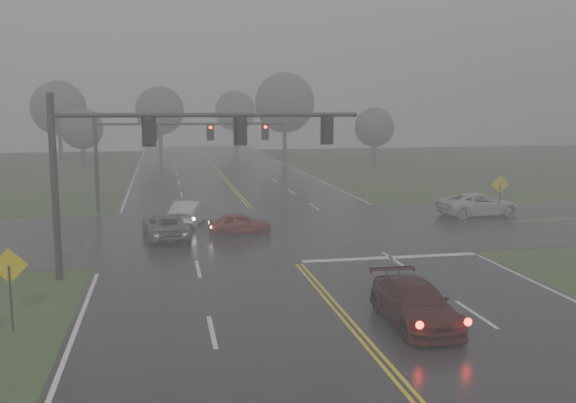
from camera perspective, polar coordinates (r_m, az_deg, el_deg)
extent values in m
cube|color=black|center=(34.75, -1.10, -3.25)|extent=(18.00, 160.00, 0.02)
cube|color=black|center=(36.68, -1.64, -2.63)|extent=(120.00, 14.00, 0.02)
cube|color=silver|center=(30.60, 9.10, -4.99)|extent=(8.50, 0.50, 0.01)
imported|color=#380A0A|center=(21.77, 11.15, -10.66)|extent=(1.99, 4.79, 1.39)
imported|color=maroon|center=(35.79, -4.27, -2.93)|extent=(3.52, 1.43, 1.20)
imported|color=#BABDC2|center=(39.13, -8.71, -2.02)|extent=(2.72, 4.59, 1.43)
imported|color=#54575B|center=(35.22, -10.80, -3.25)|extent=(2.70, 4.95, 1.32)
imported|color=silver|center=(43.43, 16.56, -1.23)|extent=(5.52, 2.90, 1.48)
cylinder|color=black|center=(27.54, -20.03, 1.14)|extent=(0.30, 0.30, 7.60)
cylinder|color=black|center=(27.34, -20.35, 7.30)|extent=(0.19, 0.19, 0.84)
cylinder|color=black|center=(27.07, -6.91, 7.64)|extent=(12.63, 0.19, 0.19)
cube|color=black|center=(27.02, -12.27, 6.17)|extent=(0.36, 0.30, 1.11)
cube|color=black|center=(27.19, -12.26, 6.18)|extent=(0.58, 0.03, 1.32)
cube|color=black|center=(27.21, -4.22, 6.35)|extent=(0.36, 0.30, 1.11)
cube|color=black|center=(27.38, -4.26, 6.36)|extent=(0.58, 0.03, 1.32)
cube|color=black|center=(27.91, 3.58, 6.41)|extent=(0.36, 0.30, 1.11)
cube|color=black|center=(28.08, 3.49, 6.43)|extent=(0.58, 0.03, 1.32)
cylinder|color=black|center=(44.12, -16.67, 3.28)|extent=(0.26, 0.26, 6.67)
cylinder|color=black|center=(43.98, -16.82, 6.65)|extent=(0.17, 0.17, 0.74)
cylinder|color=black|center=(43.81, -8.57, 6.85)|extent=(12.54, 0.17, 0.17)
cube|color=black|center=(43.79, -11.86, 6.03)|extent=(0.31, 0.26, 0.97)
cube|color=black|center=(43.93, -11.85, 6.04)|extent=(0.51, 0.03, 1.16)
cylinder|color=#FF0C05|center=(43.63, -11.87, 6.43)|extent=(0.20, 0.06, 0.20)
cube|color=black|center=(43.90, -6.91, 6.16)|extent=(0.31, 0.26, 0.97)
cube|color=black|center=(44.05, -6.93, 6.17)|extent=(0.51, 0.03, 1.16)
cylinder|color=#FF0C05|center=(43.74, -6.91, 6.55)|extent=(0.20, 0.06, 0.20)
cube|color=black|center=(44.33, -2.03, 6.24)|extent=(0.31, 0.26, 0.97)
cube|color=black|center=(44.48, -2.06, 6.24)|extent=(0.51, 0.03, 1.16)
cylinder|color=#FF0C05|center=(44.17, -2.00, 6.63)|extent=(0.20, 0.06, 0.20)
cylinder|color=black|center=(22.12, -23.41, -7.99)|extent=(0.07, 0.07, 2.15)
cube|color=yellow|center=(21.88, -23.56, -5.26)|extent=(1.13, 0.11, 1.13)
cylinder|color=black|center=(42.79, 18.30, 0.01)|extent=(0.07, 0.07, 2.16)
cube|color=yellow|center=(42.68, 18.35, 1.45)|extent=(1.13, 0.20, 1.13)
cylinder|color=#332B21|center=(76.32, -17.74, 3.79)|extent=(0.50, 0.50, 2.64)
sphere|color=#31452E|center=(76.15, -17.85, 6.20)|extent=(4.69, 4.69, 4.69)
cylinder|color=#332B21|center=(83.34, -0.30, 5.14)|extent=(0.56, 0.56, 4.32)
sphere|color=#31452E|center=(83.20, -0.30, 8.77)|extent=(7.69, 7.69, 7.69)
cylinder|color=#332B21|center=(90.18, -11.25, 5.04)|extent=(0.57, 0.57, 3.72)
sphere|color=#31452E|center=(90.03, -11.34, 7.93)|extent=(6.61, 6.61, 6.61)
cylinder|color=#332B21|center=(77.32, 7.64, 4.17)|extent=(0.58, 0.58, 2.64)
sphere|color=#31452E|center=(77.15, 7.69, 6.56)|extent=(4.69, 4.69, 4.69)
cylinder|color=#332B21|center=(87.83, -19.56, 4.69)|extent=(0.50, 0.50, 3.92)
sphere|color=#31452E|center=(87.68, -19.72, 7.82)|extent=(6.97, 6.97, 6.97)
cylinder|color=#332B21|center=(103.52, -4.67, 5.58)|extent=(0.62, 0.62, 3.61)
sphere|color=#31452E|center=(103.39, -4.70, 8.02)|extent=(6.42, 6.42, 6.42)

